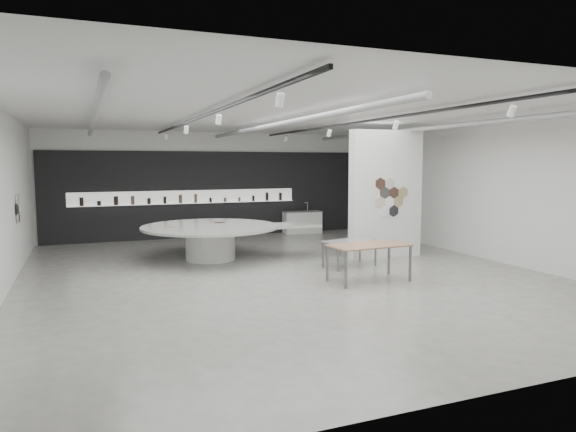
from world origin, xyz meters
name	(u,v)px	position (x,y,z in m)	size (l,w,h in m)	color
room	(280,189)	(-0.09, 0.00, 2.07)	(12.02, 14.02, 3.82)	#989890
back_wall_display	(213,194)	(-0.08, 6.93, 1.54)	(11.80, 0.27, 3.10)	black
partition_column	(386,194)	(3.50, 1.00, 1.80)	(2.20, 0.38, 3.60)	white
display_island	(213,237)	(-1.15, 2.44, 0.63)	(4.86, 3.82, 0.97)	white
sample_table_wood	(369,247)	(1.52, -1.44, 0.78)	(1.85, 1.00, 0.84)	#9A6D4F
sample_table_stone	(350,243)	(1.90, 0.15, 0.64)	(1.47, 0.95, 0.70)	gray
kitchen_counter	(302,222)	(3.31, 6.53, 0.42)	(1.51, 0.66, 1.17)	white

